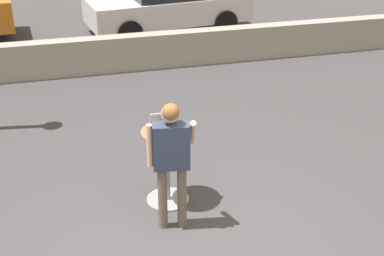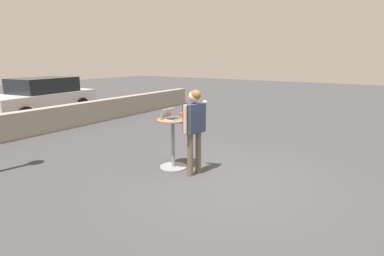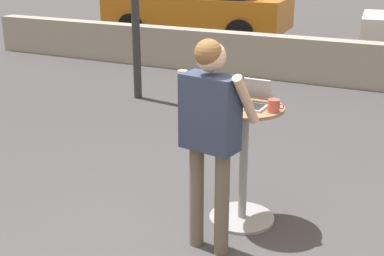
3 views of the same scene
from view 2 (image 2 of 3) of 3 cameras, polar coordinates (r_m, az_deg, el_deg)
name	(u,v)px [view 2 (image 2 of 3)]	position (r m, az deg, el deg)	size (l,w,h in m)	color
ground_plane	(225,180)	(5.64, 6.21, -9.79)	(50.00, 50.00, 0.00)	#3D3D3F
pavement_kerb	(35,122)	(9.89, -27.66, 1.01)	(14.98, 0.35, 0.74)	gray
cafe_table	(173,142)	(6.05, -3.63, -2.60)	(0.63, 0.63, 1.01)	gray
laptop	(171,117)	(5.96, -3.98, 2.17)	(0.35, 0.33, 0.21)	#B7BABF
coffee_mug	(182,115)	(6.10, -1.92, 2.47)	(0.13, 0.09, 0.10)	#C14C42
standing_person	(194,122)	(5.58, 0.45, 1.20)	(0.59, 0.33, 1.63)	brown
parked_car_near_street	(41,97)	(12.99, -26.75, 5.34)	(4.26, 2.21, 1.47)	silver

